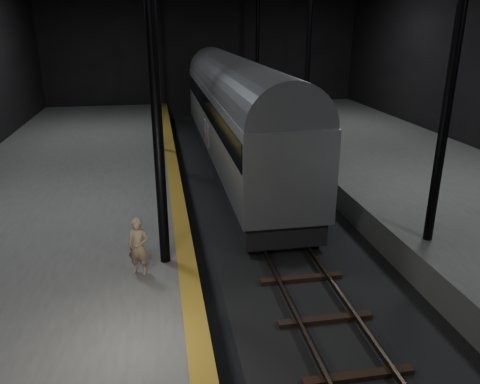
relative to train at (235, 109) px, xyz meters
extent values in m
plane|color=black|center=(0.00, -7.32, -2.98)|extent=(44.00, 44.00, 0.00)
cube|color=#494947|center=(-7.50, -7.32, -2.48)|extent=(9.00, 43.80, 1.00)
cube|color=#494947|center=(7.50, -7.32, -2.48)|extent=(9.00, 43.80, 1.00)
cube|color=olive|center=(-3.25, -7.32, -1.97)|extent=(0.50, 43.80, 0.01)
cube|color=#3F3328|center=(-0.72, -7.32, -2.81)|extent=(0.08, 43.00, 0.14)
cube|color=#3F3328|center=(0.72, -7.32, -2.81)|extent=(0.08, 43.00, 0.14)
cube|color=black|center=(0.00, -7.32, -2.92)|extent=(2.40, 42.00, 0.12)
cylinder|color=black|center=(-3.80, -11.32, 3.02)|extent=(0.26, 0.26, 10.00)
cylinder|color=black|center=(3.80, -11.32, 3.02)|extent=(0.26, 0.26, 10.00)
cylinder|color=black|center=(-3.80, 0.68, 3.02)|extent=(0.26, 0.26, 10.00)
cylinder|color=black|center=(3.80, 0.68, 3.02)|extent=(0.26, 0.26, 10.00)
cylinder|color=black|center=(-3.80, 12.68, 3.02)|extent=(0.26, 0.26, 10.00)
cylinder|color=black|center=(3.80, 12.68, 3.02)|extent=(0.26, 0.26, 10.00)
cube|color=#929599|center=(0.00, 0.00, -0.43)|extent=(2.90, 19.98, 3.00)
cube|color=black|center=(0.00, 0.00, -2.31)|extent=(2.65, 19.58, 0.85)
cube|color=black|center=(0.00, 0.00, 0.27)|extent=(2.96, 19.68, 0.90)
cylinder|color=slate|center=(0.00, 0.00, 1.07)|extent=(2.84, 19.78, 2.84)
cube|color=black|center=(0.00, -6.99, -2.68)|extent=(1.80, 2.20, 0.35)
cube|color=black|center=(0.00, 6.99, -2.68)|extent=(1.80, 2.20, 0.35)
cube|color=silver|center=(-1.48, -1.00, -1.03)|extent=(0.04, 0.75, 1.05)
cube|color=silver|center=(-1.48, 0.20, -1.03)|extent=(0.04, 0.75, 1.05)
cylinder|color=#A22513|center=(-1.50, -0.82, -1.28)|extent=(0.03, 0.26, 0.26)
cylinder|color=#A22513|center=(-1.50, 0.38, -1.28)|extent=(0.03, 0.26, 0.26)
imported|color=#94795B|center=(-4.44, -11.88, -1.23)|extent=(0.63, 0.53, 1.49)
camera|label=1|loc=(-3.79, -22.58, 3.97)|focal=35.00mm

